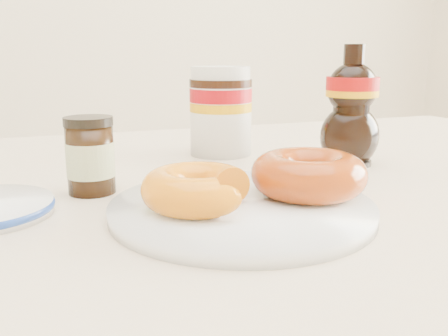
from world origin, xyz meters
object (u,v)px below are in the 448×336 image
object	(u,v)px
donut_bitten	(197,188)
nutella_jar	(221,107)
dining_table	(223,255)
dark_jar	(90,156)
plate	(242,208)
syrup_bottle	(351,106)
donut_whole	(309,174)

from	to	relation	value
donut_bitten	nutella_jar	world-z (taller)	nutella_jar
dining_table	donut_bitten	bearing A→B (deg)	-121.88
donut_bitten	dark_jar	size ratio (longest dim) A/B	1.22
plate	syrup_bottle	size ratio (longest dim) A/B	1.56
plate	donut_whole	distance (m)	0.08
plate	dark_jar	bearing A→B (deg)	135.03
donut_whole	dark_jar	xyz separation A→B (m)	(-0.20, 0.12, 0.01)
donut_whole	nutella_jar	bearing A→B (deg)	89.06
donut_bitten	dark_jar	xyz separation A→B (m)	(-0.08, 0.13, 0.01)
donut_whole	nutella_jar	world-z (taller)	nutella_jar
donut_bitten	donut_whole	distance (m)	0.12
donut_whole	nutella_jar	xyz separation A→B (m)	(0.00, 0.28, 0.04)
plate	donut_whole	bearing A→B (deg)	2.79
plate	dining_table	bearing A→B (deg)	80.49
plate	donut_whole	world-z (taller)	donut_whole
donut_bitten	nutella_jar	size ratio (longest dim) A/B	0.78
nutella_jar	dark_jar	world-z (taller)	nutella_jar
donut_bitten	nutella_jar	bearing A→B (deg)	66.37
donut_whole	plate	bearing A→B (deg)	-177.21
plate	dark_jar	world-z (taller)	dark_jar
dining_table	dark_jar	world-z (taller)	dark_jar
plate	donut_bitten	world-z (taller)	donut_bitten
nutella_jar	donut_bitten	bearing A→B (deg)	-113.56
plate	syrup_bottle	world-z (taller)	syrup_bottle
donut_whole	dark_jar	distance (m)	0.24
donut_bitten	syrup_bottle	world-z (taller)	syrup_bottle
dining_table	syrup_bottle	bearing A→B (deg)	15.26
dining_table	nutella_jar	bearing A→B (deg)	71.38
syrup_bottle	nutella_jar	bearing A→B (deg)	137.99
dining_table	dark_jar	bearing A→B (deg)	168.01
donut_bitten	nutella_jar	distance (m)	0.31
dining_table	donut_bitten	world-z (taller)	donut_bitten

